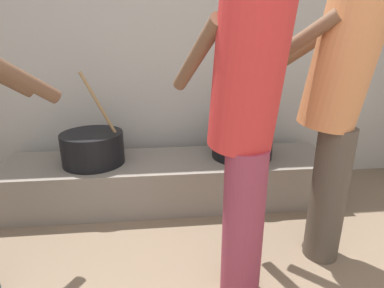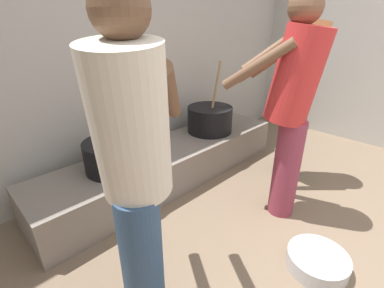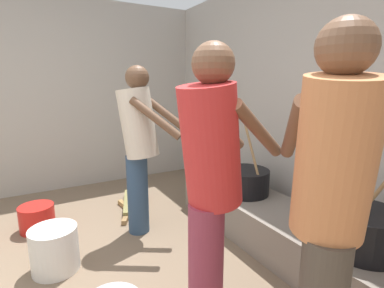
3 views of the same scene
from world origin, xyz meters
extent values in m
cube|color=#ADA8A0|center=(0.00, 2.53, 1.25)|extent=(5.41, 0.20, 2.50)
cube|color=slate|center=(0.12, 2.01, 0.18)|extent=(2.59, 0.60, 0.35)
cylinder|color=black|center=(-0.46, 2.01, 0.47)|extent=(0.46, 0.46, 0.24)
cylinder|color=#937047|center=(-0.38, 2.01, 0.79)|extent=(0.25, 0.02, 0.51)
cylinder|color=black|center=(0.71, 2.02, 0.49)|extent=(0.48, 0.48, 0.27)
cylinder|color=#937047|center=(0.79, 2.02, 0.82)|extent=(0.25, 0.12, 0.51)
cylinder|color=brown|center=(-0.59, 1.13, 1.14)|extent=(0.38, 0.38, 0.36)
cylinder|color=#4C4238|center=(1.01, 1.22, 0.40)|extent=(0.20, 0.20, 0.81)
cylinder|color=#D17F4C|center=(0.98, 1.24, 1.13)|extent=(0.49, 0.48, 0.69)
cylinder|color=brown|center=(0.89, 1.51, 1.21)|extent=(0.41, 0.38, 0.37)
cylinder|color=brown|center=(0.71, 1.31, 1.21)|extent=(0.41, 0.38, 0.37)
cylinder|color=#8C3347|center=(0.44, 0.99, 0.39)|extent=(0.20, 0.20, 0.79)
cylinder|color=red|center=(0.43, 1.01, 1.11)|extent=(0.40, 0.46, 0.67)
cylinder|color=brown|center=(0.49, 1.28, 1.18)|extent=(0.21, 0.48, 0.37)
cylinder|color=brown|center=(0.23, 1.20, 1.18)|extent=(0.21, 0.48, 0.37)
camera|label=1|loc=(0.05, -0.29, 1.26)|focal=29.15mm
camera|label=2|loc=(-1.37, 0.20, 1.43)|focal=25.21mm
camera|label=3|loc=(1.68, 0.20, 1.44)|focal=27.37mm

